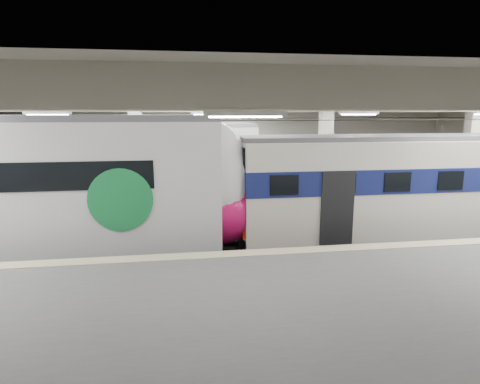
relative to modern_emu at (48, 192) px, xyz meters
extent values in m
cube|color=black|center=(5.60, 0.00, -2.45)|extent=(36.00, 24.00, 0.10)
cube|color=silver|center=(5.60, 0.00, 3.15)|extent=(36.00, 24.00, 0.20)
cube|color=beige|center=(5.60, 10.00, 0.35)|extent=(30.00, 0.10, 5.50)
cube|color=beige|center=(5.60, -10.00, 0.35)|extent=(30.00, 0.10, 5.50)
cube|color=#5A5A5C|center=(5.60, -6.50, -1.85)|extent=(30.00, 7.00, 1.10)
cube|color=beige|center=(5.60, -3.25, -1.29)|extent=(30.00, 0.50, 0.02)
cube|color=beige|center=(2.60, 3.00, 0.35)|extent=(0.50, 0.50, 5.50)
cube|color=beige|center=(10.60, 3.00, 0.35)|extent=(0.50, 0.50, 5.50)
cube|color=beige|center=(17.60, 3.00, 0.35)|extent=(0.50, 0.50, 5.50)
cube|color=beige|center=(5.60, 0.00, 2.85)|extent=(30.00, 18.00, 0.50)
cube|color=#59544C|center=(5.60, 0.00, -2.32)|extent=(30.00, 1.52, 0.16)
cube|color=#59544C|center=(5.60, 5.50, -2.32)|extent=(30.00, 1.52, 0.16)
cylinder|color=black|center=(5.60, 0.00, 2.30)|extent=(30.00, 0.03, 0.03)
cylinder|color=black|center=(5.60, 5.50, 2.30)|extent=(30.00, 0.03, 0.03)
cube|color=white|center=(5.60, -2.00, 2.52)|extent=(26.00, 8.40, 0.12)
cube|color=silver|center=(-1.38, 0.00, 0.19)|extent=(13.95, 3.11, 4.18)
ellipsoid|color=silver|center=(5.59, 0.00, 0.19)|extent=(2.47, 3.05, 4.10)
ellipsoid|color=#CA105A|center=(5.71, 0.00, -0.73)|extent=(2.62, 3.11, 2.51)
cylinder|color=#188441|center=(2.52, -1.58, -0.01)|extent=(1.93, 0.06, 1.93)
cube|color=black|center=(-1.38, 0.00, -2.05)|extent=(13.95, 2.18, 0.70)
cube|color=silver|center=(12.54, 0.00, -0.15)|extent=(12.26, 2.69, 3.49)
cube|color=navy|center=(12.54, 0.00, 0.27)|extent=(12.30, 2.75, 0.85)
cube|color=red|center=(6.37, 0.00, -0.64)|extent=(0.08, 2.28, 1.92)
cube|color=black|center=(6.37, 0.00, 0.82)|extent=(0.08, 2.15, 1.26)
cube|color=#4C4C51|center=(12.54, 0.00, 1.67)|extent=(12.26, 2.10, 0.16)
cube|color=black|center=(12.54, 0.00, -2.05)|extent=(12.26, 1.88, 0.70)
cube|color=silver|center=(0.88, 5.50, 0.00)|extent=(14.07, 3.37, 3.79)
cube|color=#188441|center=(0.88, 5.50, 0.50)|extent=(14.11, 3.43, 0.80)
cube|color=#4C4C51|center=(0.88, 5.50, 1.99)|extent=(14.04, 2.87, 0.16)
cube|color=black|center=(0.88, 5.50, -2.10)|extent=(14.05, 3.07, 0.60)
camera|label=1|loc=(4.34, -13.74, 2.57)|focal=30.00mm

